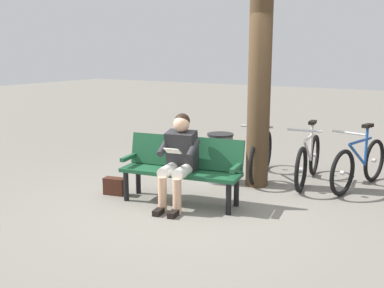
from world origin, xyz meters
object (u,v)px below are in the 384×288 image
(litter_bin, at_px, (220,158))
(bicycle_purple, at_px, (308,160))
(person_reading, at_px, (179,156))
(handbag, at_px, (115,186))
(bench, at_px, (183,165))
(bicycle_green, at_px, (359,164))
(tree_trunk, at_px, (260,53))
(bicycle_black, at_px, (261,155))

(litter_bin, relative_size, bicycle_purple, 0.45)
(person_reading, xyz_separation_m, handbag, (1.03, 0.08, -0.54))
(bench, distance_m, bicycle_purple, 2.09)
(litter_bin, distance_m, bicycle_green, 2.04)
(person_reading, bearing_deg, bicycle_green, -141.81)
(tree_trunk, bearing_deg, handbag, 43.64)
(tree_trunk, bearing_deg, person_reading, 69.96)
(bench, relative_size, handbag, 5.52)
(person_reading, height_order, handbag, person_reading)
(tree_trunk, xyz_separation_m, bicycle_green, (-1.34, -0.63, -1.59))
(person_reading, relative_size, bicycle_green, 0.73)
(litter_bin, height_order, bicycle_black, bicycle_black)
(litter_bin, distance_m, bicycle_purple, 1.34)
(bench, distance_m, person_reading, 0.23)
(bicycle_green, bearing_deg, litter_bin, -54.02)
(person_reading, relative_size, bicycle_purple, 0.72)
(person_reading, relative_size, tree_trunk, 0.31)
(bicycle_purple, distance_m, bicycle_black, 0.75)
(handbag, height_order, bicycle_purple, bicycle_purple)
(bicycle_purple, bearing_deg, bench, -39.87)
(bench, relative_size, bicycle_green, 1.01)
(bench, bearing_deg, tree_trunk, -123.40)
(bench, height_order, handbag, bench)
(bicycle_black, bearing_deg, bicycle_purple, 81.33)
(person_reading, height_order, bicycle_purple, person_reading)
(bench, bearing_deg, litter_bin, -99.01)
(person_reading, distance_m, handbag, 1.16)
(tree_trunk, relative_size, bicycle_purple, 2.33)
(bench, distance_m, handbag, 1.08)
(litter_bin, xyz_separation_m, bicycle_black, (-0.42, -0.61, -0.02))
(bench, xyz_separation_m, handbag, (0.98, 0.24, -0.39))
(person_reading, xyz_separation_m, bicycle_purple, (-1.12, -1.89, -0.31))
(handbag, height_order, tree_trunk, tree_trunk)
(tree_trunk, height_order, litter_bin, tree_trunk)
(bench, xyz_separation_m, tree_trunk, (-0.55, -1.22, 1.44))
(person_reading, relative_size, litter_bin, 1.58)
(bicycle_green, xyz_separation_m, bicycle_black, (1.47, 0.15, 0.00))
(person_reading, distance_m, bicycle_green, 2.74)
(tree_trunk, height_order, bicycle_green, tree_trunk)
(bench, xyz_separation_m, litter_bin, (0.00, -1.08, -0.13))
(litter_bin, distance_m, bicycle_black, 0.74)
(person_reading, bearing_deg, tree_trunk, -119.22)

